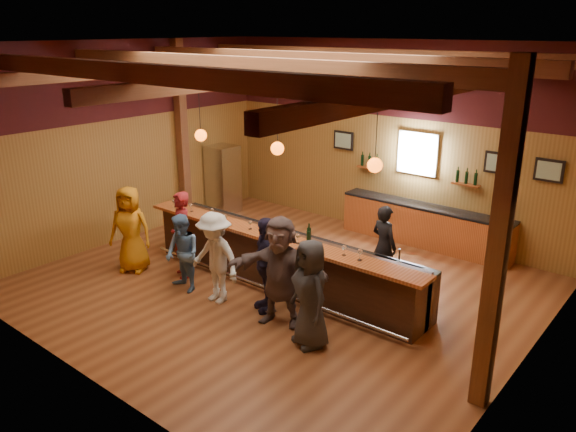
{
  "coord_description": "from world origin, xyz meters",
  "views": [
    {
      "loc": [
        6.35,
        -7.51,
        4.77
      ],
      "look_at": [
        0.0,
        0.3,
        1.35
      ],
      "focal_mm": 35.0,
      "sensor_mm": 36.0,
      "label": 1
    }
  ],
  "objects_px": {
    "customer_orange": "(130,229)",
    "customer_navy": "(266,264)",
    "customer_redvest": "(182,235)",
    "customer_white": "(215,258)",
    "stainless_fridge": "(223,179)",
    "ice_bucket": "(283,229)",
    "customer_denim": "(182,254)",
    "customer_brown": "(280,271)",
    "bartender": "(384,246)",
    "back_bar_cabinet": "(424,226)",
    "customer_dark": "(310,294)",
    "bar_counter": "(284,259)",
    "bottle_a": "(309,235)"
  },
  "relations": [
    {
      "from": "bartender",
      "to": "ice_bucket",
      "type": "bearing_deg",
      "value": 61.04
    },
    {
      "from": "customer_white",
      "to": "customer_denim",
      "type": "bearing_deg",
      "value": -173.03
    },
    {
      "from": "customer_navy",
      "to": "bartender",
      "type": "xyz_separation_m",
      "value": [
        1.06,
        2.19,
        -0.06
      ]
    },
    {
      "from": "customer_navy",
      "to": "customer_white",
      "type": "bearing_deg",
      "value": -128.92
    },
    {
      "from": "customer_brown",
      "to": "bottle_a",
      "type": "height_order",
      "value": "customer_brown"
    },
    {
      "from": "back_bar_cabinet",
      "to": "stainless_fridge",
      "type": "height_order",
      "value": "stainless_fridge"
    },
    {
      "from": "bartender",
      "to": "customer_white",
      "type": "bearing_deg",
      "value": 65.87
    },
    {
      "from": "bar_counter",
      "to": "bottle_a",
      "type": "distance_m",
      "value": 1.04
    },
    {
      "from": "bar_counter",
      "to": "customer_navy",
      "type": "relative_size",
      "value": 3.66
    },
    {
      "from": "bar_counter",
      "to": "stainless_fridge",
      "type": "xyz_separation_m",
      "value": [
        -4.12,
        2.45,
        0.38
      ]
    },
    {
      "from": "customer_dark",
      "to": "bartender",
      "type": "relative_size",
      "value": 1.09
    },
    {
      "from": "customer_orange",
      "to": "customer_brown",
      "type": "height_order",
      "value": "customer_brown"
    },
    {
      "from": "back_bar_cabinet",
      "to": "customer_navy",
      "type": "height_order",
      "value": "customer_navy"
    },
    {
      "from": "bar_counter",
      "to": "bottle_a",
      "type": "bearing_deg",
      "value": -13.2
    },
    {
      "from": "customer_orange",
      "to": "bartender",
      "type": "distance_m",
      "value": 5.05
    },
    {
      "from": "ice_bucket",
      "to": "customer_navy",
      "type": "bearing_deg",
      "value": -71.26
    },
    {
      "from": "customer_orange",
      "to": "customer_navy",
      "type": "xyz_separation_m",
      "value": [
        3.24,
        0.46,
        -0.03
      ]
    },
    {
      "from": "customer_redvest",
      "to": "customer_white",
      "type": "xyz_separation_m",
      "value": [
        1.31,
        -0.36,
        -0.02
      ]
    },
    {
      "from": "customer_brown",
      "to": "customer_orange",
      "type": "bearing_deg",
      "value": 165.2
    },
    {
      "from": "stainless_fridge",
      "to": "ice_bucket",
      "type": "xyz_separation_m",
      "value": [
        4.28,
        -2.67,
        0.33
      ]
    },
    {
      "from": "customer_redvest",
      "to": "customer_brown",
      "type": "relative_size",
      "value": 0.92
    },
    {
      "from": "customer_navy",
      "to": "ice_bucket",
      "type": "xyz_separation_m",
      "value": [
        -0.26,
        0.76,
        0.37
      ]
    },
    {
      "from": "customer_orange",
      "to": "customer_navy",
      "type": "height_order",
      "value": "customer_orange"
    },
    {
      "from": "customer_white",
      "to": "customer_dark",
      "type": "height_order",
      "value": "customer_dark"
    },
    {
      "from": "ice_bucket",
      "to": "customer_denim",
      "type": "bearing_deg",
      "value": -140.97
    },
    {
      "from": "customer_white",
      "to": "customer_navy",
      "type": "relative_size",
      "value": 0.99
    },
    {
      "from": "customer_denim",
      "to": "customer_navy",
      "type": "xyz_separation_m",
      "value": [
        1.72,
        0.42,
        0.11
      ]
    },
    {
      "from": "bar_counter",
      "to": "customer_redvest",
      "type": "relative_size",
      "value": 3.61
    },
    {
      "from": "ice_bucket",
      "to": "customer_orange",
      "type": "bearing_deg",
      "value": -157.78
    },
    {
      "from": "customer_redvest",
      "to": "customer_white",
      "type": "relative_size",
      "value": 1.03
    },
    {
      "from": "customer_navy",
      "to": "bottle_a",
      "type": "distance_m",
      "value": 0.95
    },
    {
      "from": "customer_white",
      "to": "bartender",
      "type": "distance_m",
      "value": 3.21
    },
    {
      "from": "bartender",
      "to": "bottle_a",
      "type": "xyz_separation_m",
      "value": [
        -0.76,
        -1.37,
        0.44
      ]
    },
    {
      "from": "stainless_fridge",
      "to": "customer_white",
      "type": "bearing_deg",
      "value": -46.21
    },
    {
      "from": "stainless_fridge",
      "to": "customer_dark",
      "type": "bearing_deg",
      "value": -33.64
    },
    {
      "from": "stainless_fridge",
      "to": "customer_denim",
      "type": "height_order",
      "value": "stainless_fridge"
    },
    {
      "from": "ice_bucket",
      "to": "bottle_a",
      "type": "height_order",
      "value": "bottle_a"
    },
    {
      "from": "bar_counter",
      "to": "stainless_fridge",
      "type": "height_order",
      "value": "stainless_fridge"
    },
    {
      "from": "customer_redvest",
      "to": "bartender",
      "type": "height_order",
      "value": "customer_redvest"
    },
    {
      "from": "ice_bucket",
      "to": "bartender",
      "type": "bearing_deg",
      "value": 47.15
    },
    {
      "from": "back_bar_cabinet",
      "to": "bartender",
      "type": "relative_size",
      "value": 2.5
    },
    {
      "from": "stainless_fridge",
      "to": "customer_navy",
      "type": "height_order",
      "value": "stainless_fridge"
    },
    {
      "from": "stainless_fridge",
      "to": "bartender",
      "type": "height_order",
      "value": "stainless_fridge"
    },
    {
      "from": "customer_navy",
      "to": "customer_dark",
      "type": "xyz_separation_m",
      "value": [
        1.28,
        -0.44,
        0.01
      ]
    },
    {
      "from": "customer_redvest",
      "to": "customer_white",
      "type": "distance_m",
      "value": 1.36
    },
    {
      "from": "customer_brown",
      "to": "bottle_a",
      "type": "relative_size",
      "value": 5.51
    },
    {
      "from": "ice_bucket",
      "to": "customer_white",
      "type": "bearing_deg",
      "value": -120.72
    },
    {
      "from": "customer_navy",
      "to": "customer_orange",
      "type": "bearing_deg",
      "value": -141.57
    },
    {
      "from": "bar_counter",
      "to": "ice_bucket",
      "type": "relative_size",
      "value": 26.04
    },
    {
      "from": "customer_denim",
      "to": "ice_bucket",
      "type": "relative_size",
      "value": 6.17
    }
  ]
}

